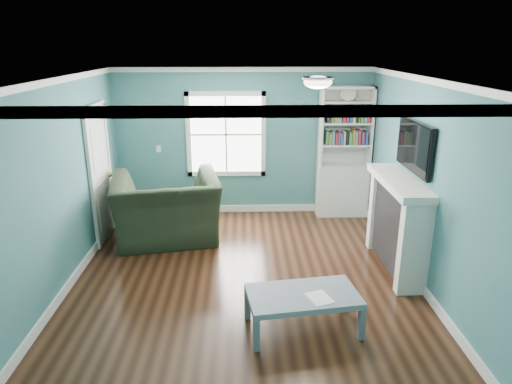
{
  "coord_description": "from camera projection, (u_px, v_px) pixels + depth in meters",
  "views": [
    {
      "loc": [
        -0.01,
        -5.47,
        2.99
      ],
      "look_at": [
        0.17,
        0.4,
        1.06
      ],
      "focal_mm": 32.0,
      "sensor_mm": 36.0,
      "label": 1
    }
  ],
  "objects": [
    {
      "name": "paper_sheet",
      "position": [
        319.0,
        298.0,
        4.8
      ],
      "size": [
        0.31,
        0.34,
        0.0
      ],
      "primitive_type": "cube",
      "rotation": [
        0.0,
        0.0,
        0.36
      ],
      "color": "white",
      "rests_on": "coffee_table"
    },
    {
      "name": "bookshelf",
      "position": [
        343.0,
        165.0,
        8.08
      ],
      "size": [
        0.9,
        0.35,
        2.31
      ],
      "color": "silver",
      "rests_on": "ground"
    },
    {
      "name": "window",
      "position": [
        226.0,
        135.0,
        8.03
      ],
      "size": [
        1.4,
        0.06,
        1.5
      ],
      "color": "white",
      "rests_on": "room_walls"
    },
    {
      "name": "fireplace",
      "position": [
        397.0,
        225.0,
        6.18
      ],
      "size": [
        0.44,
        1.58,
        1.3
      ],
      "color": "black",
      "rests_on": "ground"
    },
    {
      "name": "trim",
      "position": [
        244.0,
        189.0,
        5.74
      ],
      "size": [
        4.5,
        5.0,
        2.6
      ],
      "color": "white",
      "rests_on": "ground"
    },
    {
      "name": "light_switch",
      "position": [
        159.0,
        149.0,
        8.07
      ],
      "size": [
        0.08,
        0.01,
        0.12
      ],
      "primitive_type": "cube",
      "color": "white",
      "rests_on": "room_walls"
    },
    {
      "name": "coffee_table",
      "position": [
        303.0,
        298.0,
        4.9
      ],
      "size": [
        1.27,
        0.81,
        0.43
      ],
      "rotation": [
        0.0,
        0.0,
        0.14
      ],
      "color": "#555C66",
      "rests_on": "ground"
    },
    {
      "name": "ceiling_fixture",
      "position": [
        318.0,
        81.0,
        5.46
      ],
      "size": [
        0.38,
        0.38,
        0.15
      ],
      "color": "white",
      "rests_on": "room_walls"
    },
    {
      "name": "room_walls",
      "position": [
        243.0,
        162.0,
        5.64
      ],
      "size": [
        5.0,
        5.0,
        5.0
      ],
      "color": "#326F70",
      "rests_on": "ground"
    },
    {
      "name": "door",
      "position": [
        100.0,
        173.0,
        7.06
      ],
      "size": [
        0.12,
        0.98,
        2.17
      ],
      "color": "silver",
      "rests_on": "ground"
    },
    {
      "name": "tv",
      "position": [
        415.0,
        146.0,
        5.84
      ],
      "size": [
        0.06,
        1.1,
        0.65
      ],
      "primitive_type": "cube",
      "color": "black",
      "rests_on": "fireplace"
    },
    {
      "name": "floor",
      "position": [
        244.0,
        276.0,
        6.13
      ],
      "size": [
        5.0,
        5.0,
        0.0
      ],
      "primitive_type": "plane",
      "color": "black",
      "rests_on": "ground"
    },
    {
      "name": "recliner",
      "position": [
        166.0,
        198.0,
        7.09
      ],
      "size": [
        1.75,
        1.31,
        1.39
      ],
      "primitive_type": "imported",
      "rotation": [
        0.0,
        0.0,
        -2.96
      ],
      "color": "black",
      "rests_on": "ground"
    }
  ]
}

